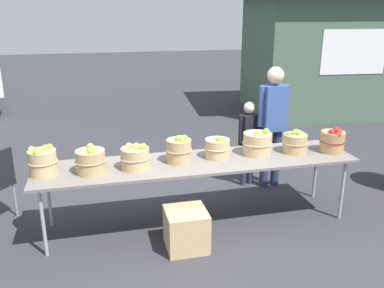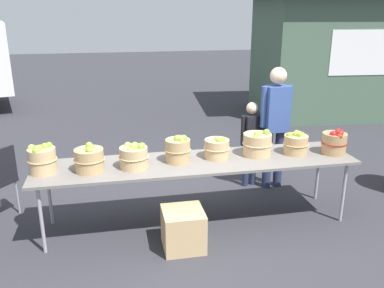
{
  "view_description": "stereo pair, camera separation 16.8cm",
  "coord_description": "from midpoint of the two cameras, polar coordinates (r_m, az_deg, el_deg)",
  "views": [
    {
      "loc": [
        -1.05,
        -4.04,
        2.33
      ],
      "look_at": [
        0.0,
        0.3,
        0.85
      ],
      "focal_mm": 38.11,
      "sensor_mm": 36.0,
      "label": 1
    },
    {
      "loc": [
        -0.88,
        -4.08,
        2.33
      ],
      "look_at": [
        0.0,
        0.3,
        0.85
      ],
      "focal_mm": 38.11,
      "sensor_mm": 36.0,
      "label": 2
    }
  ],
  "objects": [
    {
      "name": "apple_basket_green_4",
      "position": [
        4.54,
        2.53,
        -0.52
      ],
      "size": [
        0.29,
        0.29,
        0.25
      ],
      "color": "tan",
      "rests_on": "market_table"
    },
    {
      "name": "apple_basket_green_2",
      "position": [
        4.27,
        -9.05,
        -1.81
      ],
      "size": [
        0.31,
        0.31,
        0.28
      ],
      "color": "tan",
      "rests_on": "market_table"
    },
    {
      "name": "apple_basket_green_5",
      "position": [
        4.67,
        8.11,
        0.13
      ],
      "size": [
        0.34,
        0.34,
        0.31
      ],
      "color": "tan",
      "rests_on": "market_table"
    },
    {
      "name": "vendor_adult",
      "position": [
        5.48,
        10.39,
        3.6
      ],
      "size": [
        0.43,
        0.23,
        1.64
      ],
      "rotation": [
        0.0,
        0.0,
        3.2
      ],
      "color": "#262D4C",
      "rests_on": "ground"
    },
    {
      "name": "apple_basket_green_0",
      "position": [
        4.34,
        -21.23,
        -2.27
      ],
      "size": [
        0.29,
        0.29,
        0.31
      ],
      "color": "tan",
      "rests_on": "market_table"
    },
    {
      "name": "apple_basket_green_6",
      "position": [
        4.83,
        13.26,
        0.27
      ],
      "size": [
        0.29,
        0.29,
        0.28
      ],
      "color": "tan",
      "rests_on": "market_table"
    },
    {
      "name": "apple_basket_green_3",
      "position": [
        4.4,
        -2.91,
        -0.82
      ],
      "size": [
        0.29,
        0.29,
        0.31
      ],
      "color": "tan",
      "rests_on": "market_table"
    },
    {
      "name": "apple_basket_green_1",
      "position": [
        4.26,
        -15.09,
        -2.29
      ],
      "size": [
        0.31,
        0.31,
        0.29
      ],
      "color": "tan",
      "rests_on": "market_table"
    },
    {
      "name": "apple_basket_red_0",
      "position": [
        4.96,
        18.18,
        0.46
      ],
      "size": [
        0.29,
        0.29,
        0.29
      ],
      "color": "#A87F51",
      "rests_on": "market_table"
    },
    {
      "name": "food_kiosk",
      "position": [
        10.09,
        16.74,
        12.2
      ],
      "size": [
        3.74,
        3.2,
        2.74
      ],
      "rotation": [
        0.0,
        0.0,
        -0.09
      ],
      "color": "#47604C",
      "rests_on": "ground"
    },
    {
      "name": "market_table",
      "position": [
        4.47,
        -0.18,
        -2.78
      ],
      "size": [
        3.5,
        0.76,
        0.75
      ],
      "color": "slate",
      "rests_on": "ground"
    },
    {
      "name": "produce_crate",
      "position": [
        4.23,
        -1.98,
        -11.84
      ],
      "size": [
        0.41,
        0.41,
        0.41
      ],
      "primitive_type": "cube",
      "color": "tan",
      "rests_on": "ground"
    },
    {
      "name": "ground_plane",
      "position": [
        4.78,
        -0.17,
        -10.84
      ],
      "size": [
        40.0,
        40.0,
        0.0
      ],
      "primitive_type": "plane",
      "color": "#2D2D33"
    },
    {
      "name": "child_customer",
      "position": [
        5.55,
        7.02,
        1.0
      ],
      "size": [
        0.3,
        0.2,
        1.17
      ],
      "rotation": [
        0.0,
        0.0,
        3.37
      ],
      "color": "#262D4C",
      "rests_on": "ground"
    }
  ]
}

